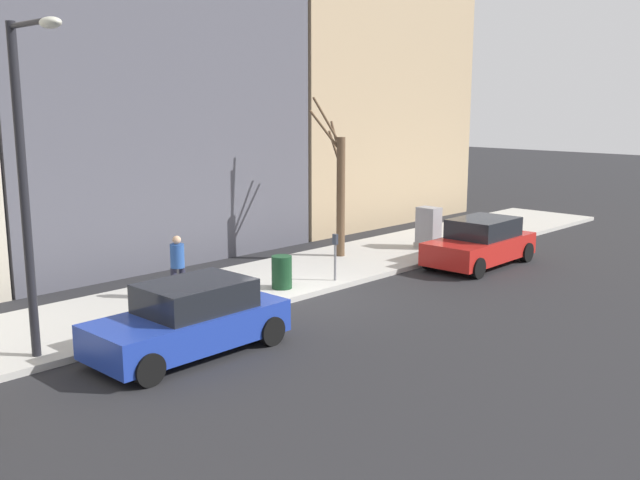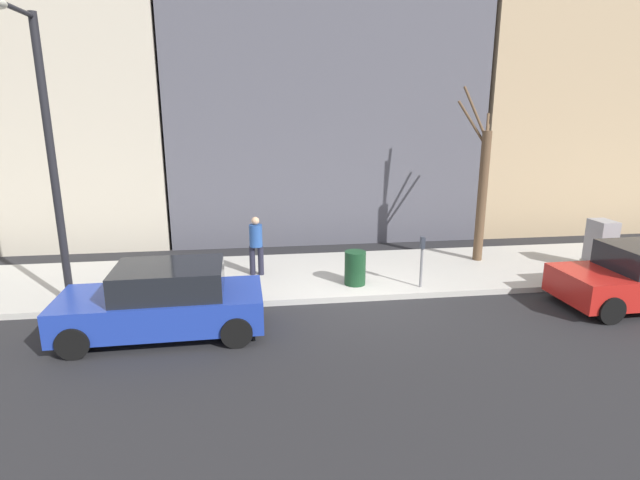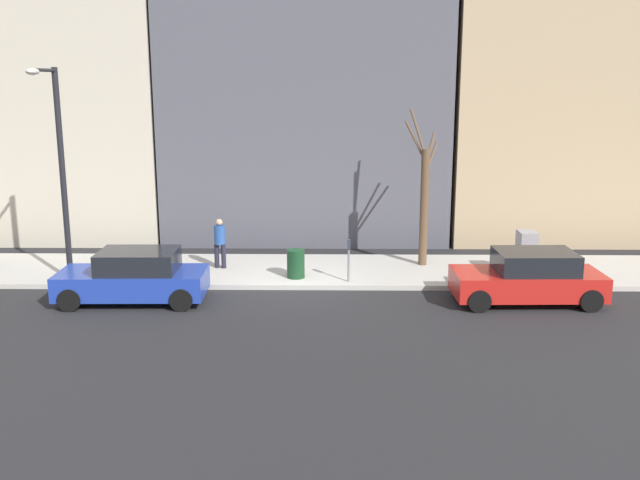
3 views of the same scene
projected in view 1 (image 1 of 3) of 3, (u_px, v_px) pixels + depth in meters
ground_plane at (307, 299)px, 19.05m from camera, size 120.00×120.00×0.00m
sidewalk at (258, 283)px, 20.40m from camera, size 4.00×36.00×0.15m
parked_car_red at (481, 243)px, 22.84m from camera, size 2.01×4.24×1.52m
parked_car_blue at (190, 319)px, 14.80m from camera, size 1.99×4.24×1.52m
parking_meter at (335, 252)px, 20.28m from camera, size 0.14×0.10×1.35m
utility_box at (428, 228)px, 24.89m from camera, size 0.83×0.61×1.43m
streetlamp at (28, 165)px, 13.45m from camera, size 1.97×0.32×6.50m
bare_tree at (340, 190)px, 23.33m from camera, size 1.18×1.17×5.20m
trash_bin at (282, 272)px, 19.49m from camera, size 0.56×0.56×0.90m
pedestrian_near_meter at (178, 263)px, 18.39m from camera, size 0.36×0.40×1.66m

